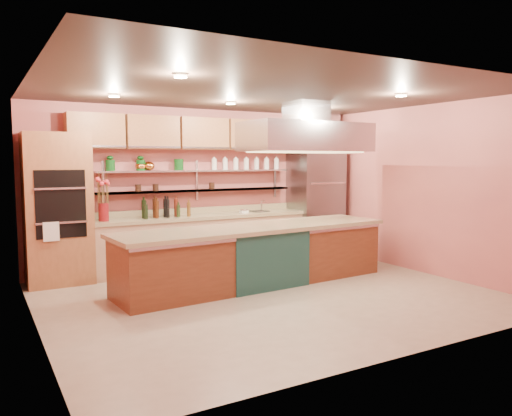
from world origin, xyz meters
TOP-DOWN VIEW (x-y plane):
  - floor at (0.00, 0.00)m, footprint 6.00×5.00m
  - ceiling at (0.00, 0.00)m, footprint 6.00×5.00m
  - wall_back at (0.00, 2.50)m, footprint 6.00×0.04m
  - wall_front at (0.00, -2.50)m, footprint 6.00×0.04m
  - wall_left at (-3.00, 0.00)m, footprint 0.04×5.00m
  - wall_right at (3.00, 0.00)m, footprint 0.04×5.00m
  - oven_stack at (-2.45, 2.18)m, footprint 0.95×0.64m
  - refrigerator at (2.35, 2.14)m, footprint 0.95×0.72m
  - back_counter at (-0.05, 2.20)m, footprint 3.84×0.64m
  - wall_shelf_lower at (-0.05, 2.37)m, footprint 3.60×0.26m
  - wall_shelf_upper at (-0.05, 2.37)m, footprint 3.60×0.26m
  - upper_cabinets at (0.00, 2.32)m, footprint 4.60×0.36m
  - range_hood at (1.05, 0.66)m, footprint 2.00×1.00m
  - ceiling_downlights at (0.00, 0.20)m, footprint 4.00×2.80m
  - island at (0.15, 0.66)m, footprint 4.35×1.22m
  - flower_vase at (-1.78, 2.15)m, footprint 0.16×0.16m
  - oil_bottle_cluster at (-0.73, 2.15)m, footprint 0.90×0.49m
  - kitchen_scale at (0.74, 2.15)m, footprint 0.15×0.11m
  - bar_faucet at (1.17, 2.25)m, footprint 0.03×0.03m
  - copper_kettle at (-0.96, 2.37)m, footprint 0.21×0.21m
  - green_canister at (-0.43, 2.37)m, footprint 0.18×0.18m

SIDE VIEW (x-z plane):
  - floor at x=0.00m, z-range -0.02..0.00m
  - island at x=0.15m, z-range 0.00..0.90m
  - back_counter at x=-0.05m, z-range 0.00..0.93m
  - kitchen_scale at x=0.74m, z-range 0.93..1.01m
  - bar_faucet at x=1.17m, z-range 0.93..1.13m
  - refrigerator at x=2.35m, z-range 0.00..2.10m
  - oil_bottle_cluster at x=-0.73m, z-range 0.93..1.21m
  - flower_vase at x=-1.78m, z-range 0.93..1.21m
  - oven_stack at x=-2.45m, z-range 0.00..2.30m
  - wall_shelf_lower at x=-0.05m, z-range 1.34..1.36m
  - wall_back at x=0.00m, z-range 0.00..2.80m
  - wall_front at x=0.00m, z-range 0.00..2.80m
  - wall_left at x=-3.00m, z-range 0.00..2.80m
  - wall_right at x=3.00m, z-range 0.00..2.80m
  - wall_shelf_upper at x=-0.05m, z-range 1.69..1.71m
  - copper_kettle at x=-0.96m, z-range 1.71..1.87m
  - green_canister at x=-0.43m, z-range 1.71..1.91m
  - range_hood at x=1.05m, z-range 2.02..2.48m
  - upper_cabinets at x=0.00m, z-range 2.08..2.62m
  - ceiling_downlights at x=0.00m, z-range 2.76..2.78m
  - ceiling at x=0.00m, z-range 2.79..2.81m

